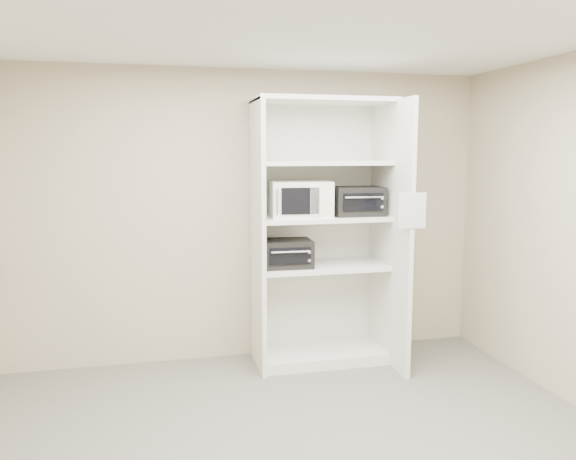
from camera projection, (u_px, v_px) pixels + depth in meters
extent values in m
cube|color=white|center=(305.00, 17.00, 3.16)|extent=(4.50, 4.00, 0.01)
cube|color=tan|center=(250.00, 216.00, 5.27)|extent=(4.50, 0.02, 2.70)
cube|color=tan|center=(506.00, 390.00, 1.42)|extent=(4.50, 0.02, 2.70)
cube|color=white|center=(258.00, 237.00, 4.99)|extent=(0.04, 0.60, 2.40)
cube|color=white|center=(390.00, 235.00, 5.12)|extent=(0.04, 0.90, 2.40)
cube|color=white|center=(313.00, 230.00, 5.42)|extent=(1.24, 0.02, 2.40)
cube|color=white|center=(321.00, 354.00, 5.30)|extent=(1.16, 0.56, 0.10)
cube|color=white|center=(322.00, 266.00, 5.19)|extent=(1.16, 0.56, 0.04)
cube|color=white|center=(322.00, 218.00, 5.12)|extent=(1.16, 0.56, 0.04)
cube|color=white|center=(323.00, 163.00, 5.05)|extent=(1.16, 0.56, 0.04)
cube|color=white|center=(323.00, 101.00, 4.98)|extent=(1.24, 0.60, 0.04)
cube|color=white|center=(300.00, 199.00, 5.02)|extent=(0.57, 0.45, 0.32)
cube|color=black|center=(357.00, 201.00, 5.14)|extent=(0.46, 0.34, 0.26)
cube|color=black|center=(287.00, 253.00, 5.04)|extent=(0.45, 0.35, 0.25)
cube|color=white|center=(412.00, 211.00, 4.64)|extent=(0.23, 0.02, 0.29)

